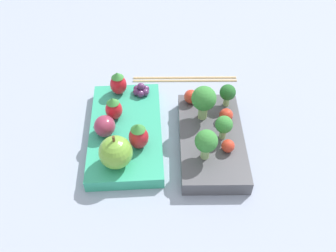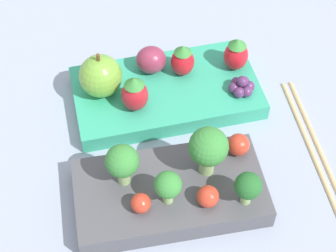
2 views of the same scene
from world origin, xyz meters
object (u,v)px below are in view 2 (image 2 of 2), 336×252
object	(u,v)px
broccoli_floret_0	(168,186)
plum	(151,60)
cherry_tomato_0	(141,203)
chopsticks_pair	(315,147)
broccoli_floret_3	(122,162)
broccoli_floret_1	(208,148)
cherry_tomato_1	(208,196)
grape_cluster	(242,86)
bento_box_savoury	(170,193)
apple	(101,76)
strawberry_2	(236,54)
strawberry_1	(183,60)
cherry_tomato_2	(238,145)
strawberry_0	(135,94)
bento_box_fruit	(166,93)
broccoli_floret_2	(248,187)

from	to	relation	value
broccoli_floret_0	plum	distance (m)	0.19
broccoli_floret_0	cherry_tomato_0	bearing A→B (deg)	12.63
chopsticks_pair	broccoli_floret_3	bearing A→B (deg)	8.10
broccoli_floret_1	broccoli_floret_3	size ratio (longest dim) A/B	1.18
cherry_tomato_1	grape_cluster	size ratio (longest dim) A/B	0.72
bento_box_savoury	chopsticks_pair	world-z (taller)	bento_box_savoury
apple	chopsticks_pair	distance (m)	0.26
broccoli_floret_1	chopsticks_pair	bearing A→B (deg)	-167.36
broccoli_floret_0	cherry_tomato_0	xyz separation A→B (m)	(0.03, 0.01, -0.02)
apple	cherry_tomato_1	bearing A→B (deg)	119.46
cherry_tomato_1	strawberry_2	world-z (taller)	strawberry_2
grape_cluster	broccoli_floret_3	bearing A→B (deg)	36.76
apple	strawberry_1	xyz separation A→B (m)	(-0.10, -0.02, -0.00)
cherry_tomato_2	strawberry_1	xyz separation A→B (m)	(0.04, -0.13, 0.01)
broccoli_floret_0	grape_cluster	xyz separation A→B (m)	(-0.11, -0.14, -0.02)
cherry_tomato_2	plum	xyz separation A→B (m)	(0.08, -0.14, 0.00)
broccoli_floret_1	plum	world-z (taller)	broccoli_floret_1
strawberry_0	plum	bearing A→B (deg)	-113.54
cherry_tomato_2	plum	distance (m)	0.16
cherry_tomato_0	plum	bearing A→B (deg)	-99.43
broccoli_floret_3	strawberry_0	distance (m)	0.11
bento_box_fruit	broccoli_floret_2	bearing A→B (deg)	108.92
cherry_tomato_0	plum	size ratio (longest dim) A/B	0.56
broccoli_floret_0	cherry_tomato_2	size ratio (longest dim) A/B	1.74
broccoli_floret_1	apple	distance (m)	0.17
apple	grape_cluster	bearing A→B (deg)	172.33
broccoli_floret_0	cherry_tomato_1	distance (m)	0.04
cherry_tomato_0	strawberry_1	world-z (taller)	strawberry_1
broccoli_floret_3	apple	world-z (taller)	apple
bento_box_savoury	cherry_tomato_2	world-z (taller)	cherry_tomato_2
broccoli_floret_2	cherry_tomato_0	world-z (taller)	broccoli_floret_2
apple	broccoli_floret_0	bearing A→B (deg)	109.37
strawberry_1	strawberry_2	bearing A→B (deg)	-179.03
bento_box_savoury	strawberry_2	bearing A→B (deg)	-121.99
broccoli_floret_0	apple	xyz separation A→B (m)	(0.06, -0.17, -0.01)
apple	strawberry_2	distance (m)	0.17
broccoli_floret_0	broccoli_floret_1	world-z (taller)	broccoli_floret_1
strawberry_1	cherry_tomato_0	bearing A→B (deg)	69.51
broccoli_floret_2	cherry_tomato_0	distance (m)	0.11
broccoli_floret_0	broccoli_floret_3	xyz separation A→B (m)	(0.04, -0.03, 0.01)
broccoli_floret_0	chopsticks_pair	bearing A→B (deg)	-161.15
bento_box_fruit	broccoli_floret_2	size ratio (longest dim) A/B	5.47
cherry_tomato_0	chopsticks_pair	xyz separation A→B (m)	(-0.21, -0.07, -0.03)
apple	strawberry_1	bearing A→B (deg)	-170.00
broccoli_floret_1	cherry_tomato_0	xyz separation A→B (m)	(0.07, 0.04, -0.03)
broccoli_floret_3	apple	xyz separation A→B (m)	(0.02, -0.14, -0.01)
broccoli_floret_0	broccoli_floret_1	xyz separation A→B (m)	(-0.05, -0.03, 0.01)
broccoli_floret_3	cherry_tomato_2	distance (m)	0.13
bento_box_fruit	strawberry_0	xyz separation A→B (m)	(0.04, 0.03, 0.03)
grape_cluster	bento_box_fruit	bearing A→B (deg)	-12.14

